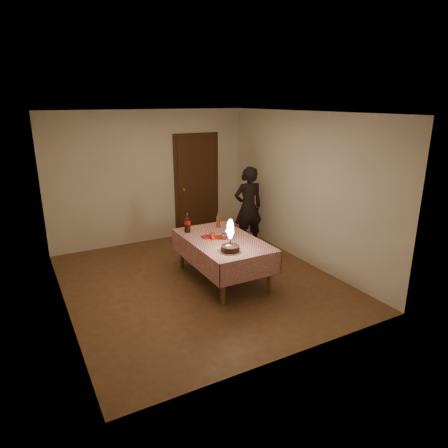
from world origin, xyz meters
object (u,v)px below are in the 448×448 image
(red_cup, at_px, (213,236))
(cola_bottle, at_px, (187,223))
(photographer, at_px, (248,207))
(dining_table, at_px, (222,245))
(birthday_cake, at_px, (230,243))
(clear_cup, at_px, (224,236))
(red_plate, at_px, (221,237))
(amber_bottle_right, at_px, (218,221))

(red_cup, relative_size, cola_bottle, 0.31)
(cola_bottle, xyz_separation_m, photographer, (1.50, 0.52, -0.05))
(dining_table, bearing_deg, birthday_cake, -106.31)
(birthday_cake, bearing_deg, clear_cup, 70.84)
(birthday_cake, bearing_deg, dining_table, 73.69)
(birthday_cake, height_order, red_plate, birthday_cake)
(red_cup, bearing_deg, birthday_cake, -91.85)
(clear_cup, relative_size, cola_bottle, 0.28)
(clear_cup, bearing_deg, red_plate, 97.75)
(red_plate, height_order, clear_cup, clear_cup)
(birthday_cake, height_order, amber_bottle_right, birthday_cake)
(cola_bottle, bearing_deg, birthday_cake, -80.04)
(red_plate, relative_size, clear_cup, 2.44)
(dining_table, xyz_separation_m, cola_bottle, (-0.34, 0.58, 0.25))
(photographer, bearing_deg, dining_table, -136.40)
(red_plate, distance_m, photographer, 1.54)
(dining_table, height_order, red_plate, red_plate)
(red_cup, relative_size, clear_cup, 1.11)
(clear_cup, relative_size, photographer, 0.06)
(cola_bottle, height_order, amber_bottle_right, cola_bottle)
(birthday_cake, distance_m, red_plate, 0.62)
(clear_cup, height_order, cola_bottle, cola_bottle)
(clear_cup, xyz_separation_m, cola_bottle, (-0.36, 0.60, 0.11))
(birthday_cake, height_order, red_cup, birthday_cake)
(birthday_cake, bearing_deg, red_plate, 74.57)
(red_plate, xyz_separation_m, amber_bottle_right, (0.21, 0.50, 0.11))
(red_cup, bearing_deg, clear_cup, -30.30)
(amber_bottle_right, bearing_deg, clear_cup, -109.16)
(clear_cup, relative_size, amber_bottle_right, 0.35)
(clear_cup, bearing_deg, amber_bottle_right, 70.84)
(photographer, bearing_deg, red_cup, -141.41)
(dining_table, bearing_deg, red_plate, 81.30)
(red_cup, xyz_separation_m, clear_cup, (0.15, -0.09, -0.01))
(photographer, bearing_deg, amber_bottle_right, -150.18)
(birthday_cake, height_order, photographer, photographer)
(photographer, bearing_deg, cola_bottle, -160.86)
(cola_bottle, relative_size, photographer, 0.20)
(red_plate, bearing_deg, birthday_cake, -105.43)
(amber_bottle_right, bearing_deg, red_cup, -125.83)
(dining_table, xyz_separation_m, clear_cup, (0.02, -0.02, 0.14))
(red_plate, height_order, photographer, photographer)
(cola_bottle, bearing_deg, photographer, 19.14)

